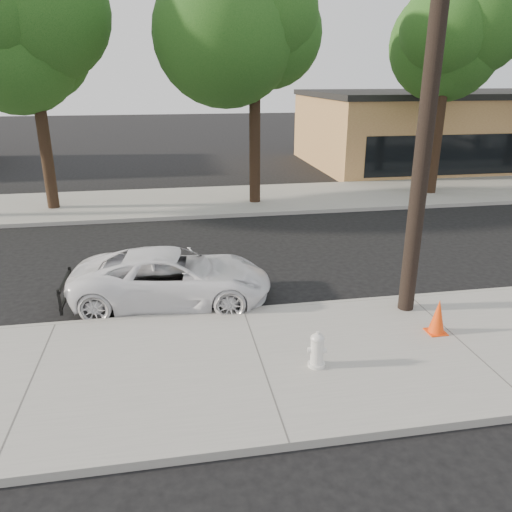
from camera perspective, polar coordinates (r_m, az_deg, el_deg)
name	(u,v)px	position (r m, az deg, el deg)	size (l,w,h in m)	color
ground	(231,279)	(13.19, -2.87, -2.67)	(120.00, 120.00, 0.00)	black
near_sidewalk	(261,364)	(9.36, 0.57, -12.28)	(90.00, 4.40, 0.15)	gray
far_sidewalk	(205,201)	(21.23, -5.82, 6.27)	(90.00, 5.00, 0.15)	gray
curb_near	(243,312)	(11.26, -1.50, -6.38)	(90.00, 0.12, 0.16)	#9E9B93
building_main	(461,129)	(33.21, 22.38, 13.23)	(18.00, 10.00, 4.00)	#A77245
utility_pole	(429,96)	(10.67, 19.20, 16.92)	(1.40, 0.34, 9.00)	black
tree_b	(35,42)	(20.63, -23.91, 21.41)	(4.34, 4.20, 8.45)	black
tree_c	(261,22)	(20.14, 0.60, 25.21)	(4.96, 4.80, 9.55)	black
tree_d	(455,41)	(23.22, 21.78, 21.88)	(4.50, 4.35, 8.75)	black
police_cruiser	(173,277)	(11.80, -9.49, -2.41)	(2.11, 4.57, 1.27)	white
fire_hydrant	(317,351)	(9.09, 6.98, -10.68)	(0.35, 0.31, 0.65)	silver
traffic_cone	(438,317)	(10.73, 20.06, -6.55)	(0.37, 0.37, 0.72)	#FF450D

